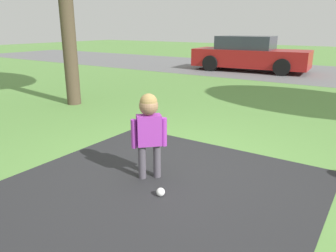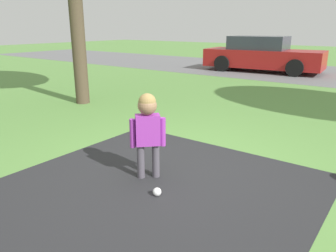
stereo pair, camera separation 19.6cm
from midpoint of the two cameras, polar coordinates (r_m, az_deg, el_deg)
The scene contains 5 objects.
ground_plane at distance 4.34m, azimuth 3.67°, elevation -7.25°, with size 60.00×60.00×0.00m, color #5B8C42.
child at distance 3.83m, azimuth -2.11°, elevation 0.30°, with size 0.32×0.32×1.05m.
baseball_bat at distance 4.09m, azimuth -3.56°, elevation -2.02°, with size 0.06×0.06×0.69m.
sports_ball at distance 3.64m, azimuth -0.35°, elevation -11.40°, with size 0.10×0.10×0.10m.
parked_car at distance 14.08m, azimuth 16.45°, elevation 11.77°, with size 4.70×2.16×1.40m.
Camera 2 is at (2.22, -3.27, 1.78)m, focal length 35.00 mm.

